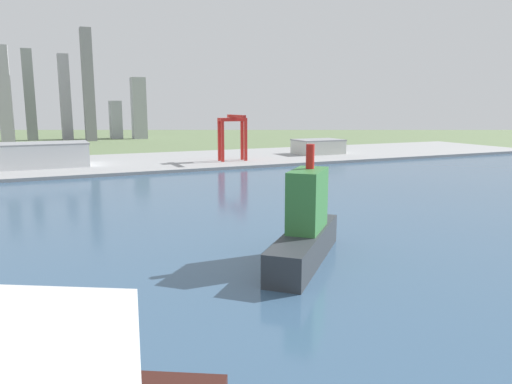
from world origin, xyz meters
The scene contains 8 objects.
ground_plane centered at (0.00, 300.00, 0.00)m, with size 2400.00×2400.00×0.00m, color #61764F.
water_bay centered at (0.00, 240.00, 0.07)m, with size 840.00×360.00×0.15m, color #385675.
industrial_pier centered at (0.00, 490.00, 1.25)m, with size 840.00×140.00×2.50m, color #949697.
container_barge centered at (6.84, 201.05, 10.69)m, with size 45.64×47.49×37.17m.
port_crane_red centered at (83.54, 456.68, 30.50)m, with size 23.59×35.76×39.39m.
warehouse_main centered at (-65.98, 480.91, 11.84)m, with size 66.58×37.89×18.64m.
warehouse_annex centered at (184.01, 481.66, 9.58)m, with size 45.77×32.79×14.11m.
distant_skyline centered at (-25.94, 819.11, 56.85)m, with size 239.71×64.55×155.01m.
Camera 1 is at (-69.00, 71.74, 49.35)m, focal length 33.82 mm.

